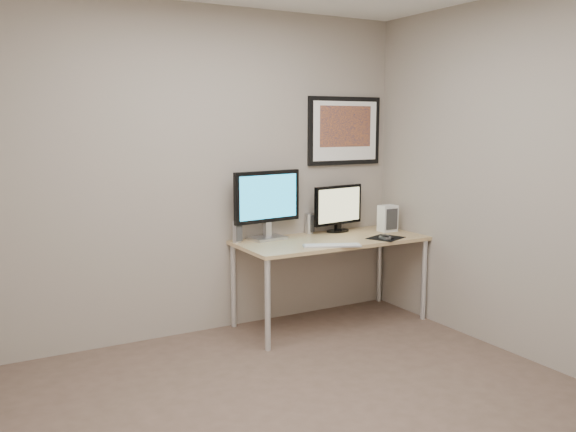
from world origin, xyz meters
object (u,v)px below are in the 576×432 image
speaker_left (237,232)px  keyboard (332,245)px  monitor_tv (338,207)px  desk (331,246)px  framed_art (345,131)px  fan_unit (388,218)px  speaker_right (309,223)px  monitor_large (267,202)px

speaker_left → keyboard: bearing=-46.8°
speaker_left → keyboard: speaker_left is taller
monitor_tv → keyboard: size_ratio=1.16×
desk → keyboard: (-0.17, -0.27, 0.07)m
keyboard → framed_art: bearing=72.9°
monitor_tv → speaker_left: monitor_tv is taller
framed_art → fan_unit: framed_art is taller
speaker_right → fan_unit: (0.67, -0.25, 0.03)m
framed_art → monitor_large: (-0.83, -0.09, -0.57)m
desk → speaker_right: 0.34m
monitor_tv → framed_art: bearing=28.9°
monitor_tv → speaker_right: monitor_tv is taller
framed_art → monitor_large: framed_art is taller
keyboard → monitor_tv: bearing=75.6°
monitor_large → monitor_tv: (0.71, 0.00, -0.09)m
speaker_left → speaker_right: 0.73m
monitor_large → keyboard: 0.67m
desk → fan_unit: bearing=4.5°
monitor_tv → fan_unit: monitor_tv is taller
keyboard → speaker_left: bearing=162.5°
desk → speaker_left: speaker_left is taller
speaker_left → speaker_right: size_ratio=1.00×
desk → fan_unit: size_ratio=6.78×
monitor_tv → keyboard: 0.69m
keyboard → fan_unit: fan_unit is taller
desk → monitor_large: 0.66m
monitor_tv → keyboard: (-0.40, -0.51, -0.21)m
desk → framed_art: (0.35, 0.33, 0.96)m
speaker_right → fan_unit: 0.71m
framed_art → speaker_left: framed_art is taller
speaker_left → desk: bearing=-23.1°
speaker_right → keyboard: (-0.14, -0.58, -0.08)m
monitor_large → speaker_right: (0.45, 0.07, -0.23)m
desk → monitor_large: (-0.48, 0.24, 0.38)m
monitor_tv → speaker_left: bearing=171.4°
framed_art → fan_unit: bearing=-44.6°
speaker_left → speaker_right: (0.72, 0.07, 0.00)m
keyboard → monitor_large: bearing=144.5°
monitor_large → fan_unit: 1.14m
monitor_tv → fan_unit: size_ratio=2.24×
monitor_tv → speaker_left: (-0.99, -0.00, -0.13)m
monitor_large → framed_art: bearing=-0.8°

